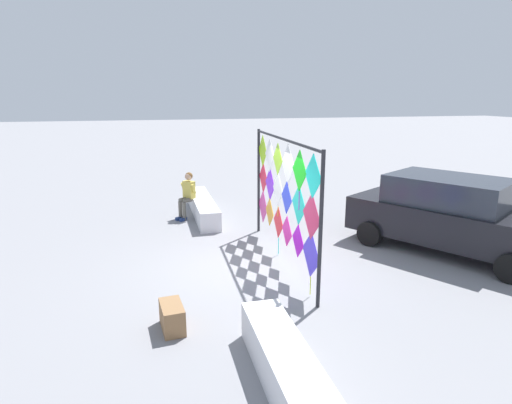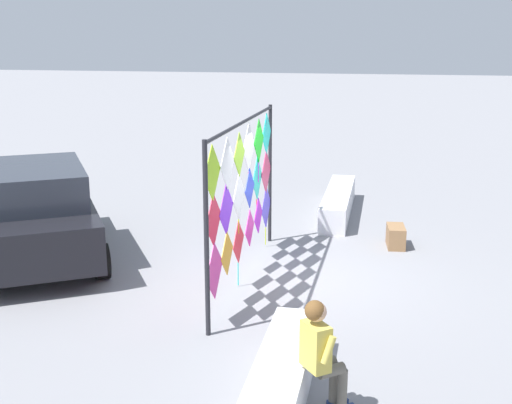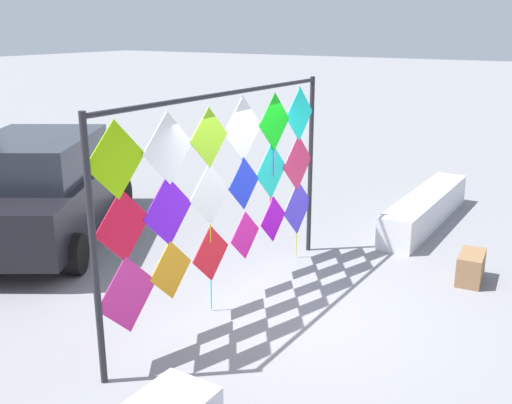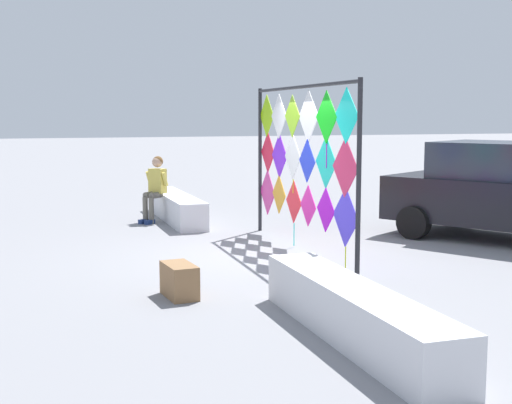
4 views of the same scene
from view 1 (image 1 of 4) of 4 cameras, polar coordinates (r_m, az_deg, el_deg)
The scene contains 7 objects.
ground at distance 9.33m, azimuth -0.57°, elevation -8.82°, with size 120.00×120.00×0.00m, color gray.
plaza_ledge_left at distance 13.24m, azimuth -7.19°, elevation -0.68°, with size 3.58×0.58×0.56m, color silver.
plaza_ledge_right at distance 5.42m, azimuth 5.78°, elevation -24.17°, with size 3.58×0.58×0.56m, color silver.
kite_display_rack at distance 9.22m, azimuth 3.63°, elevation 1.81°, with size 4.53×0.15×2.79m.
seated_vendor at distance 12.91m, azimuth -9.25°, elevation 1.33°, with size 0.66×0.68×1.41m.
parked_car at distance 11.05m, azimuth 24.73°, elevation -1.49°, with size 4.97×4.09×1.79m.
cardboard_box_large at distance 7.11m, azimuth -11.22°, elevation -14.94°, with size 0.64×0.33×0.43m, color olive.
Camera 1 is at (8.35, -2.03, 3.63)m, focal length 29.72 mm.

